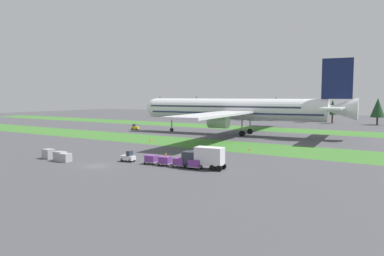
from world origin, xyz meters
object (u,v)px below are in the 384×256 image
Objects in this scene: cargo_dolly_fourth at (195,164)px; catering_truck at (204,157)px; taxiway_marker_2 at (250,149)px; airliner at (239,109)px; cargo_dolly_second at (165,160)px; baggage_tug at (128,157)px; uld_container_2 at (60,156)px; ground_crew_marshaller at (166,158)px; uld_container_1 at (65,158)px; uld_container_0 at (48,154)px; taxiway_marker_1 at (150,140)px; taxiway_marker_0 at (151,140)px; cargo_dolly_third at (180,162)px; pushback_tractor at (135,127)px; cargo_dolly_lead at (151,159)px.

cargo_dolly_fourth is 0.31× the size of catering_truck.
taxiway_marker_2 is (-0.68, 23.35, -0.63)m from cargo_dolly_fourth.
airliner is 33.09m from taxiway_marker_2.
baggage_tug is at bearing 90.00° from cargo_dolly_second.
uld_container_2 reaches higher than taxiway_marker_2.
cargo_dolly_fourth is 1.86m from catering_truck.
ground_crew_marshaller is (-7.04, 1.67, 0.03)m from cargo_dolly_fourth.
uld_container_2 is (-24.62, -6.76, -0.07)m from cargo_dolly_fourth.
uld_container_0 is at bearing 174.01° from uld_container_1.
uld_container_2 is (3.97, -0.47, -0.04)m from uld_container_0.
airliner reaches higher than uld_container_0.
baggage_tug reaches higher than uld_container_0.
cargo_dolly_second is 33.57m from taxiway_marker_1.
airliner is 59.13m from uld_container_2.
taxiway_marker_2 reaches higher than taxiway_marker_0.
baggage_tug is at bearing 20.87° from uld_container_0.
cargo_dolly_third is 4.31m from catering_truck.
uld_container_0 is (-12.06, -57.70, -6.88)m from airliner.
pushback_tractor is (-54.58, 47.48, -0.10)m from cargo_dolly_fourth.
cargo_dolly_lead is 1.00× the size of cargo_dolly_second.
cargo_dolly_third is at bearing -90.00° from cargo_dolly_second.
airliner is 35.39× the size of cargo_dolly_lead.
cargo_dolly_second is 4.79× the size of taxiway_marker_0.
airliner is 53.63m from catering_truck.
uld_container_2 is 4.22× the size of taxiway_marker_0.
catering_truck is 3.60× the size of uld_container_2.
cargo_dolly_second is 23.59m from uld_container_0.
taxiway_marker_1 is (-5.60, 31.07, -0.46)m from uld_container_1.
airliner is 169.38× the size of taxiway_marker_0.
catering_truck is at bearing 16.99° from uld_container_2.
airliner is 53.22m from cargo_dolly_second.
uld_container_2 is at bearing 173.84° from ground_crew_marshaller.
taxiway_marker_0 is (-29.00, 24.56, -0.68)m from cargo_dolly_fourth.
cargo_dolly_lead is (5.02, 0.23, 0.10)m from baggage_tug.
cargo_dolly_fourth reaches higher than uld_container_1.
uld_container_2 is 31.63m from taxiway_marker_0.
cargo_dolly_third reaches higher than taxiway_marker_0.
cargo_dolly_lead is 5.80m from cargo_dolly_third.
ground_crew_marshaller is (1.65, 2.07, 0.03)m from cargo_dolly_lead.
catering_truck reaches higher than cargo_dolly_lead.
airliner is 40.09× the size of uld_container_1.
taxiway_marker_2 is at bearing -21.25° from cargo_dolly_lead.
ground_crew_marshaller is 2.93× the size of taxiway_marker_1.
cargo_dolly_third is at bearing -95.40° from taxiway_marker_2.
ground_crew_marshaller reaches higher than taxiway_marker_1.
cargo_dolly_lead is 1.30× the size of ground_crew_marshaller.
uld_container_2 is (-17.58, -8.44, -0.09)m from ground_crew_marshaller.
uld_container_1 is (-23.18, -6.87, -0.17)m from cargo_dolly_fourth.
baggage_tug reaches higher than cargo_dolly_fourth.
cargo_dolly_fourth is 37.60m from taxiway_marker_1.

